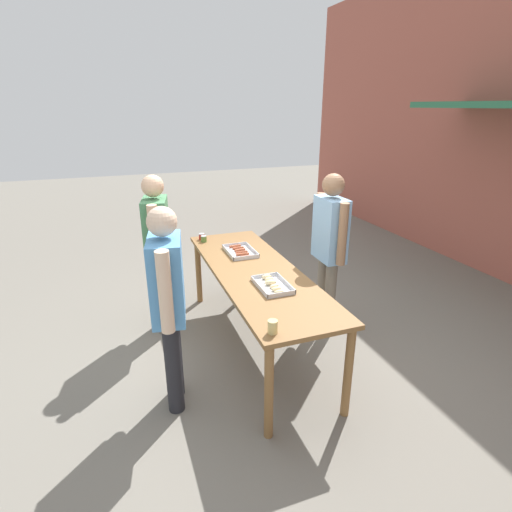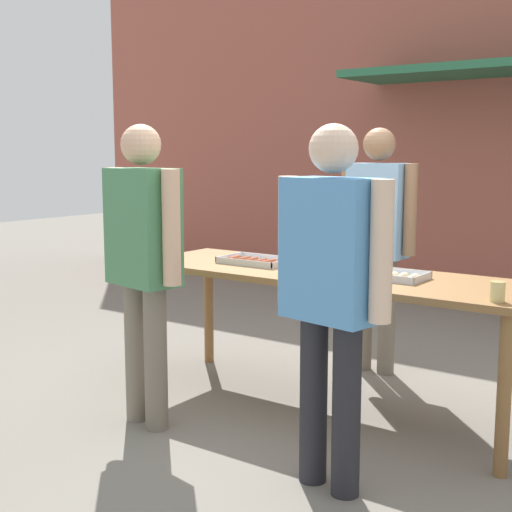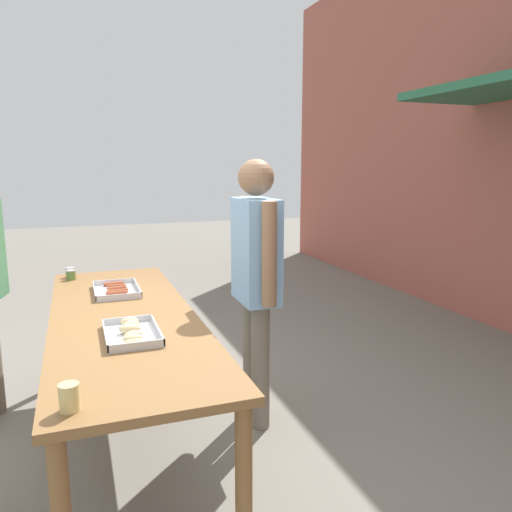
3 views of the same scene
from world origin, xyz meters
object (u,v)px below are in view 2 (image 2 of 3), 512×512
object	(u,v)px
condiment_jar_mustard	(157,255)
person_customer_with_cup	(332,278)
condiment_jar_ketchup	(168,257)
person_server_behind_table	(377,228)
beer_cup	(497,292)
food_tray_buns	(387,275)
food_tray_sausages	(256,262)
person_customer_holding_hotdog	(143,250)

from	to	relation	value
condiment_jar_mustard	person_customer_with_cup	distance (m)	1.83
condiment_jar_ketchup	person_server_behind_table	world-z (taller)	person_server_behind_table
condiment_jar_ketchup	person_customer_with_cup	distance (m)	1.74
beer_cup	person_server_behind_table	world-z (taller)	person_server_behind_table
food_tray_buns	condiment_jar_ketchup	xyz separation A→B (m)	(-1.45, -0.29, 0.02)
food_tray_sausages	food_tray_buns	size ratio (longest dim) A/B	1.06
food_tray_buns	person_server_behind_table	bearing A→B (deg)	119.42
food_tray_sausages	beer_cup	size ratio (longest dim) A/B	4.49
food_tray_sausages	person_customer_with_cup	bearing A→B (deg)	-40.49
food_tray_sausages	condiment_jar_ketchup	distance (m)	0.59
condiment_jar_mustard	beer_cup	size ratio (longest dim) A/B	0.75
food_tray_sausages	person_customer_holding_hotdog	world-z (taller)	person_customer_holding_hotdog
person_server_behind_table	person_customer_with_cup	xyz separation A→B (m)	(0.64, -1.79, -0.04)
condiment_jar_ketchup	person_customer_holding_hotdog	xyz separation A→B (m)	(0.34, -0.57, 0.13)
condiment_jar_mustard	person_server_behind_table	size ratio (longest dim) A/B	0.04
food_tray_sausages	person_customer_holding_hotdog	size ratio (longest dim) A/B	0.26
food_tray_sausages	person_customer_with_cup	world-z (taller)	person_customer_with_cup
person_customer_with_cup	condiment_jar_mustard	bearing A→B (deg)	-10.58
person_server_behind_table	person_customer_with_cup	size ratio (longest dim) A/B	1.02
food_tray_buns	person_customer_holding_hotdog	distance (m)	1.41
condiment_jar_mustard	beer_cup	xyz separation A→B (m)	(2.27, 0.00, 0.01)
condiment_jar_mustard	person_customer_with_cup	xyz separation A→B (m)	(1.71, -0.65, 0.12)
condiment_jar_mustard	beer_cup	bearing A→B (deg)	0.05
person_customer_holding_hotdog	person_server_behind_table	bearing A→B (deg)	-99.04
condiment_jar_mustard	person_server_behind_table	distance (m)	1.57
condiment_jar_mustard	person_server_behind_table	world-z (taller)	person_server_behind_table
person_customer_holding_hotdog	food_tray_buns	bearing A→B (deg)	-130.91
condiment_jar_mustard	food_tray_buns	bearing A→B (deg)	10.81
person_customer_with_cup	food_tray_buns	bearing A→B (deg)	-69.96
person_server_behind_table	person_customer_holding_hotdog	xyz separation A→B (m)	(-0.63, -1.71, -0.02)
condiment_jar_mustard	person_customer_holding_hotdog	world-z (taller)	person_customer_holding_hotdog
food_tray_buns	person_customer_with_cup	size ratio (longest dim) A/B	0.25
condiment_jar_ketchup	person_customer_holding_hotdog	bearing A→B (deg)	-59.28
beer_cup	person_customer_holding_hotdog	world-z (taller)	person_customer_holding_hotdog
condiment_jar_ketchup	beer_cup	size ratio (longest dim) A/B	0.75
condiment_jar_mustard	person_customer_with_cup	world-z (taller)	person_customer_with_cup
beer_cup	person_server_behind_table	bearing A→B (deg)	136.55
beer_cup	person_customer_holding_hotdog	size ratio (longest dim) A/B	0.06
person_server_behind_table	food_tray_buns	bearing A→B (deg)	-59.11
food_tray_buns	beer_cup	distance (m)	0.78
food_tray_buns	condiment_jar_mustard	bearing A→B (deg)	-169.19
condiment_jar_ketchup	person_customer_with_cup	size ratio (longest dim) A/B	0.04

